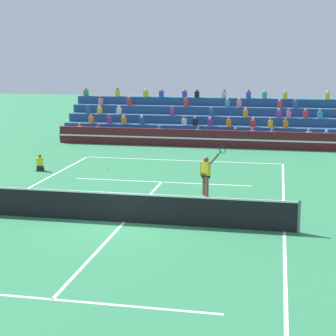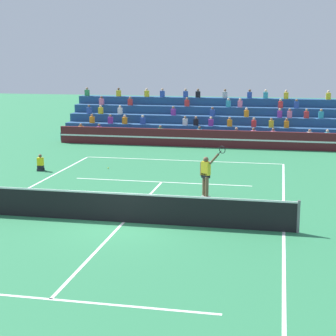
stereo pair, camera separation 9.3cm
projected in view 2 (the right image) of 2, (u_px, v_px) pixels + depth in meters
name	position (u px, v px, depth m)	size (l,w,h in m)	color
ground_plane	(124.00, 222.00, 19.63)	(120.00, 120.00, 0.00)	#2D7A4C
court_lines	(124.00, 222.00, 19.63)	(11.10, 23.90, 0.01)	white
tennis_net	(123.00, 207.00, 19.53)	(12.00, 0.10, 1.10)	slate
sponsor_banner_wall	(195.00, 138.00, 35.54)	(18.00, 0.26, 1.10)	#51191E
bleacher_stand	(204.00, 124.00, 39.10)	(18.81, 4.75, 3.38)	navy
ball_kid_courtside	(40.00, 164.00, 28.27)	(0.30, 0.36, 0.84)	black
tennis_player	(206.00, 175.00, 22.76)	(1.14, 0.81, 2.32)	brown
tennis_ball	(108.00, 168.00, 28.84)	(0.07, 0.07, 0.07)	#C6DB33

